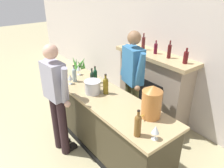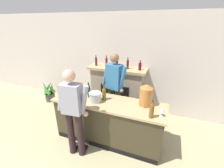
{
  "view_description": "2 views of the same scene",
  "coord_description": "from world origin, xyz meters",
  "px_view_note": "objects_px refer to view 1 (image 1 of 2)",
  "views": [
    {
      "loc": [
        2.16,
        1.4,
        2.55
      ],
      "look_at": [
        -0.2,
        3.22,
        1.1
      ],
      "focal_mm": 35.0,
      "sensor_mm": 36.0,
      "label": 1
    },
    {
      "loc": [
        0.95,
        0.55,
        2.48
      ],
      "look_at": [
        -0.16,
        3.43,
        1.2
      ],
      "focal_mm": 24.0,
      "sensor_mm": 36.0,
      "label": 2
    }
  ],
  "objects_px": {
    "wine_bottle_port_short": "(106,85)",
    "wine_glass_near_bucket": "(156,130)",
    "potted_plant_corner": "(80,71)",
    "wine_bottle_chardonnay_pale": "(95,75)",
    "person_bartender": "(132,81)",
    "wine_glass_front_right": "(78,68)",
    "fireplace_stone": "(153,85)",
    "wine_glass_front_left": "(70,77)",
    "copper_dispenser": "(152,101)",
    "wine_glass_back_row": "(66,74)",
    "wine_bottle_cabernet_heavy": "(138,125)",
    "wine_bottle_merlot_tall": "(74,74)",
    "ice_bucket_steel": "(93,87)",
    "person_customer": "(56,97)",
    "wine_bottle_riesling_slim": "(92,78)"
  },
  "relations": [
    {
      "from": "wine_bottle_merlot_tall",
      "to": "wine_bottle_chardonnay_pale",
      "type": "xyz_separation_m",
      "value": [
        0.25,
        0.26,
        -0.0
      ]
    },
    {
      "from": "wine_bottle_merlot_tall",
      "to": "wine_glass_back_row",
      "type": "bearing_deg",
      "value": -156.42
    },
    {
      "from": "copper_dispenser",
      "to": "person_customer",
      "type": "bearing_deg",
      "value": -147.59
    },
    {
      "from": "potted_plant_corner",
      "to": "wine_glass_front_left",
      "type": "xyz_separation_m",
      "value": [
        1.8,
        -1.17,
        0.77
      ]
    },
    {
      "from": "wine_glass_near_bucket",
      "to": "wine_bottle_cabernet_heavy",
      "type": "bearing_deg",
      "value": -145.8
    },
    {
      "from": "person_bartender",
      "to": "wine_bottle_merlot_tall",
      "type": "distance_m",
      "value": 0.98
    },
    {
      "from": "wine_bottle_merlot_tall",
      "to": "wine_bottle_riesling_slim",
      "type": "distance_m",
      "value": 0.36
    },
    {
      "from": "wine_glass_near_bucket",
      "to": "person_customer",
      "type": "bearing_deg",
      "value": -162.88
    },
    {
      "from": "wine_glass_near_bucket",
      "to": "wine_glass_back_row",
      "type": "xyz_separation_m",
      "value": [
        -2.02,
        -0.04,
        -0.01
      ]
    },
    {
      "from": "person_bartender",
      "to": "ice_bucket_steel",
      "type": "xyz_separation_m",
      "value": [
        -0.17,
        -0.65,
        0.03
      ]
    },
    {
      "from": "wine_bottle_port_short",
      "to": "wine_glass_near_bucket",
      "type": "distance_m",
      "value": 1.19
    },
    {
      "from": "wine_bottle_chardonnay_pale",
      "to": "wine_glass_front_left",
      "type": "xyz_separation_m",
      "value": [
        -0.21,
        -0.36,
        -0.01
      ]
    },
    {
      "from": "person_customer",
      "to": "wine_bottle_merlot_tall",
      "type": "xyz_separation_m",
      "value": [
        -0.34,
        0.49,
        0.11
      ]
    },
    {
      "from": "ice_bucket_steel",
      "to": "wine_bottle_riesling_slim",
      "type": "height_order",
      "value": "wine_bottle_riesling_slim"
    },
    {
      "from": "wine_bottle_merlot_tall",
      "to": "wine_glass_near_bucket",
      "type": "relative_size",
      "value": 1.67
    },
    {
      "from": "potted_plant_corner",
      "to": "wine_bottle_cabernet_heavy",
      "type": "relative_size",
      "value": 2.25
    },
    {
      "from": "ice_bucket_steel",
      "to": "wine_glass_front_right",
      "type": "distance_m",
      "value": 0.76
    },
    {
      "from": "potted_plant_corner",
      "to": "wine_bottle_chardonnay_pale",
      "type": "distance_m",
      "value": 2.3
    },
    {
      "from": "wine_bottle_chardonnay_pale",
      "to": "wine_glass_near_bucket",
      "type": "relative_size",
      "value": 1.67
    },
    {
      "from": "person_bartender",
      "to": "wine_bottle_cabernet_heavy",
      "type": "xyz_separation_m",
      "value": [
        0.98,
        -0.81,
        0.08
      ]
    },
    {
      "from": "person_customer",
      "to": "wine_bottle_port_short",
      "type": "xyz_separation_m",
      "value": [
        0.33,
        0.66,
        0.12
      ]
    },
    {
      "from": "wine_bottle_chardonnay_pale",
      "to": "wine_glass_near_bucket",
      "type": "distance_m",
      "value": 1.62
    },
    {
      "from": "wine_bottle_chardonnay_pale",
      "to": "wine_bottle_port_short",
      "type": "xyz_separation_m",
      "value": [
        0.42,
        -0.09,
        0.01
      ]
    },
    {
      "from": "wine_bottle_cabernet_heavy",
      "to": "wine_bottle_riesling_slim",
      "type": "relative_size",
      "value": 1.09
    },
    {
      "from": "wine_bottle_chardonnay_pale",
      "to": "wine_glass_near_bucket",
      "type": "height_order",
      "value": "wine_bottle_chardonnay_pale"
    },
    {
      "from": "wine_bottle_riesling_slim",
      "to": "wine_glass_front_left",
      "type": "relative_size",
      "value": 1.79
    },
    {
      "from": "person_customer",
      "to": "wine_bottle_cabernet_heavy",
      "type": "relative_size",
      "value": 5.38
    },
    {
      "from": "person_bartender",
      "to": "wine_glass_front_right",
      "type": "distance_m",
      "value": 1.03
    },
    {
      "from": "copper_dispenser",
      "to": "wine_bottle_chardonnay_pale",
      "type": "xyz_separation_m",
      "value": [
        -1.26,
        0.01,
        -0.09
      ]
    },
    {
      "from": "fireplace_stone",
      "to": "wine_bottle_port_short",
      "type": "distance_m",
      "value": 1.33
    },
    {
      "from": "copper_dispenser",
      "to": "wine_glass_near_bucket",
      "type": "bearing_deg",
      "value": -40.48
    },
    {
      "from": "wine_bottle_cabernet_heavy",
      "to": "wine_glass_front_right",
      "type": "xyz_separation_m",
      "value": [
        -1.89,
        0.34,
        -0.03
      ]
    },
    {
      "from": "wine_glass_front_left",
      "to": "wine_glass_back_row",
      "type": "bearing_deg",
      "value": 172.52
    },
    {
      "from": "wine_bottle_chardonnay_pale",
      "to": "potted_plant_corner",
      "type": "bearing_deg",
      "value": 157.95
    },
    {
      "from": "fireplace_stone",
      "to": "wine_glass_front_left",
      "type": "relative_size",
      "value": 9.65
    },
    {
      "from": "person_bartender",
      "to": "wine_glass_front_right",
      "type": "bearing_deg",
      "value": -152.55
    },
    {
      "from": "wine_glass_front_right",
      "to": "person_bartender",
      "type": "bearing_deg",
      "value": 27.45
    },
    {
      "from": "ice_bucket_steel",
      "to": "wine_bottle_chardonnay_pale",
      "type": "relative_size",
      "value": 0.87
    },
    {
      "from": "potted_plant_corner",
      "to": "wine_glass_near_bucket",
      "type": "bearing_deg",
      "value": -16.99
    },
    {
      "from": "wine_bottle_merlot_tall",
      "to": "wine_bottle_port_short",
      "type": "bearing_deg",
      "value": 13.67
    },
    {
      "from": "potted_plant_corner",
      "to": "wine_bottle_riesling_slim",
      "type": "xyz_separation_m",
      "value": [
        2.08,
        -0.92,
        0.79
      ]
    },
    {
      "from": "person_bartender",
      "to": "wine_glass_front_right",
      "type": "xyz_separation_m",
      "value": [
        -0.91,
        -0.47,
        0.05
      ]
    },
    {
      "from": "wine_glass_front_left",
      "to": "wine_glass_near_bucket",
      "type": "relative_size",
      "value": 0.98
    },
    {
      "from": "fireplace_stone",
      "to": "wine_bottle_riesling_slim",
      "type": "relative_size",
      "value": 5.4
    },
    {
      "from": "person_customer",
      "to": "wine_glass_near_bucket",
      "type": "relative_size",
      "value": 10.21
    },
    {
      "from": "copper_dispenser",
      "to": "wine_bottle_riesling_slim",
      "type": "height_order",
      "value": "copper_dispenser"
    },
    {
      "from": "copper_dispenser",
      "to": "wine_glass_front_right",
      "type": "height_order",
      "value": "copper_dispenser"
    },
    {
      "from": "wine_glass_back_row",
      "to": "wine_glass_front_right",
      "type": "relative_size",
      "value": 0.93
    },
    {
      "from": "wine_glass_near_bucket",
      "to": "wine_glass_back_row",
      "type": "bearing_deg",
      "value": -178.73
    },
    {
      "from": "potted_plant_corner",
      "to": "ice_bucket_steel",
      "type": "xyz_separation_m",
      "value": [
        2.29,
        -1.05,
        0.75
      ]
    }
  ]
}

